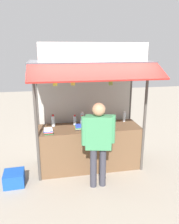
# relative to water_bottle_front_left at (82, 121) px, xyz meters

# --- Properties ---
(ground_plane) EXTENTS (20.00, 20.00, 0.00)m
(ground_plane) POSITION_rel_water_bottle_front_left_xyz_m (0.15, -0.09, -1.10)
(ground_plane) COLOR #9E9384
(stall_counter) EXTENTS (2.28, 0.76, 0.99)m
(stall_counter) POSITION_rel_water_bottle_front_left_xyz_m (0.15, -0.09, -0.61)
(stall_counter) COLOR brown
(stall_counter) RESTS_ON ground
(stall_structure) EXTENTS (2.48, 1.62, 2.80)m
(stall_structure) POSITION_rel_water_bottle_front_left_xyz_m (0.15, 0.04, 0.60)
(stall_structure) COLOR #4C4742
(stall_structure) RESTS_ON ground
(water_bottle_front_left) EXTENTS (0.07, 0.07, 0.25)m
(water_bottle_front_left) POSITION_rel_water_bottle_front_left_xyz_m (0.00, 0.00, 0.00)
(water_bottle_front_left) COLOR silver
(water_bottle_front_left) RESTS_ON stall_counter
(water_bottle_right) EXTENTS (0.07, 0.07, 0.24)m
(water_bottle_right) POSITION_rel_water_bottle_front_left_xyz_m (-0.15, 0.11, -0.01)
(water_bottle_right) COLOR silver
(water_bottle_right) RESTS_ON stall_counter
(water_bottle_mid_left) EXTENTS (0.07, 0.07, 0.25)m
(water_bottle_mid_left) POSITION_rel_water_bottle_front_left_xyz_m (1.05, 0.15, -0.00)
(water_bottle_mid_left) COLOR silver
(water_bottle_mid_left) RESTS_ON stall_counter
(water_bottle_center) EXTENTS (0.08, 0.08, 0.27)m
(water_bottle_center) POSITION_rel_water_bottle_front_left_xyz_m (-0.64, 0.10, 0.01)
(water_bottle_center) COLOR silver
(water_bottle_center) RESTS_ON stall_counter
(water_bottle_far_right) EXTENTS (0.08, 0.08, 0.30)m
(water_bottle_far_right) POSITION_rel_water_bottle_front_left_xyz_m (0.02, 0.12, 0.02)
(water_bottle_far_right) COLOR silver
(water_bottle_far_right) RESTS_ON stall_counter
(magazine_stack_left) EXTENTS (0.22, 0.26, 0.07)m
(magazine_stack_left) POSITION_rel_water_bottle_front_left_xyz_m (-0.09, -0.16, -0.08)
(magazine_stack_left) COLOR black
(magazine_stack_left) RESTS_ON stall_counter
(magazine_stack_front_right) EXTENTS (0.21, 0.26, 0.08)m
(magazine_stack_front_right) POSITION_rel_water_bottle_front_left_xyz_m (-0.76, -0.28, -0.08)
(magazine_stack_front_right) COLOR green
(magazine_stack_front_right) RESTS_ON stall_counter
(banana_bunch_rightmost) EXTENTS (0.11, 0.11, 0.31)m
(banana_bunch_rightmost) POSITION_rel_water_bottle_front_left_xyz_m (-0.26, -0.57, 0.99)
(banana_bunch_rightmost) COLOR #332D23
(banana_bunch_leftmost) EXTENTS (0.10, 0.10, 0.32)m
(banana_bunch_leftmost) POSITION_rel_water_bottle_front_left_xyz_m (0.48, -0.58, 0.98)
(banana_bunch_leftmost) COLOR #332D23
(banana_bunch_inner_left) EXTENTS (0.11, 0.11, 0.31)m
(banana_bunch_inner_left) POSITION_rel_water_bottle_front_left_xyz_m (-0.59, -0.57, 0.98)
(banana_bunch_inner_left) COLOR #332D23
(banana_bunch_inner_right) EXTENTS (0.09, 0.08, 0.22)m
(banana_bunch_inner_right) POSITION_rel_water_bottle_front_left_xyz_m (0.01, -0.57, 1.06)
(banana_bunch_inner_right) COLOR #332D23
(vendor_person) EXTENTS (0.66, 0.31, 1.74)m
(vendor_person) POSITION_rel_water_bottle_front_left_xyz_m (0.17, -0.89, -0.06)
(vendor_person) COLOR #383842
(vendor_person) RESTS_ON ground
(plastic_crate) EXTENTS (0.42, 0.42, 0.28)m
(plastic_crate) POSITION_rel_water_bottle_front_left_xyz_m (-1.50, -0.53, -0.96)
(plastic_crate) COLOR #194CB2
(plastic_crate) RESTS_ON ground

